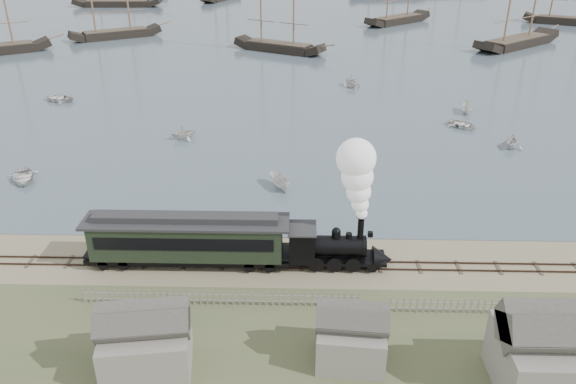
{
  "coord_description": "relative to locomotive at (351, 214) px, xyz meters",
  "views": [
    {
      "loc": [
        -1.1,
        -38.0,
        24.21
      ],
      "look_at": [
        -2.16,
        3.57,
        3.5
      ],
      "focal_mm": 35.0,
      "sensor_mm": 36.0,
      "label": 1
    }
  ],
  "objects": [
    {
      "name": "rowboat_0",
      "position": [
        -31.57,
        14.32,
        -4.05
      ],
      "size": [
        5.07,
        4.53,
        0.87
      ],
      "primitive_type": "imported",
      "rotation": [
        0.0,
        0.0,
        0.46
      ],
      "color": "silver",
      "rests_on": "harbor_water"
    },
    {
      "name": "picket_fence_west",
      "position": [
        -9.08,
        -5.0,
        -4.54
      ],
      "size": [
        19.0,
        0.1,
        1.2
      ],
      "primitive_type": null,
      "color": "gray",
      "rests_on": "ground"
    },
    {
      "name": "rowboat_2",
      "position": [
        -5.82,
        13.41,
        -3.83
      ],
      "size": [
        3.59,
        2.65,
        1.3
      ],
      "primitive_type": "imported",
      "rotation": [
        0.0,
        0.0,
        3.61
      ],
      "color": "silver",
      "rests_on": "harbor_water"
    },
    {
      "name": "rowboat_7",
      "position": [
        3.95,
        49.45,
        -3.58
      ],
      "size": [
        4.3,
        4.06,
        1.8
      ],
      "primitive_type": "imported",
      "rotation": [
        0.0,
        0.0,
        0.41
      ],
      "color": "silver",
      "rests_on": "harbor_water"
    },
    {
      "name": "locomotive",
      "position": [
        0.0,
        0.0,
        0.0
      ],
      "size": [
        7.91,
        2.95,
        9.86
      ],
      "color": "black",
      "rests_on": "ground"
    },
    {
      "name": "beached_dinghy",
      "position": [
        -2.19,
        2.51,
        -4.18
      ],
      "size": [
        2.83,
        3.72,
        0.72
      ],
      "primitive_type": "imported",
      "rotation": [
        0.0,
        0.0,
        1.67
      ],
      "color": "silver",
      "rests_on": "ground"
    },
    {
      "name": "rowboat_1",
      "position": [
        -17.66,
        26.46,
        -3.65
      ],
      "size": [
        3.91,
        4.07,
        1.65
      ],
      "primitive_type": "imported",
      "rotation": [
        0.0,
        0.0,
        2.09
      ],
      "color": "silver",
      "rests_on": "harbor_water"
    },
    {
      "name": "rowboat_6",
      "position": [
        -38.59,
        41.03,
        -4.02
      ],
      "size": [
        4.22,
        5.08,
        0.91
      ],
      "primitive_type": "imported",
      "rotation": [
        0.0,
        0.0,
        4.44
      ],
      "color": "silver",
      "rests_on": "harbor_water"
    },
    {
      "name": "shed_left",
      "position": [
        -12.58,
        -11.0,
        -4.54
      ],
      "size": [
        5.0,
        4.0,
        4.1
      ],
      "primitive_type": null,
      "color": "gray",
      "rests_on": "ground"
    },
    {
      "name": "rowboat_3",
      "position": [
        16.54,
        31.27,
        -4.08
      ],
      "size": [
        4.66,
        4.67,
        0.8
      ],
      "primitive_type": "imported",
      "rotation": [
        0.0,
        0.0,
        0.79
      ],
      "color": "silver",
      "rests_on": "harbor_water"
    },
    {
      "name": "rail_track",
      "position": [
        -2.58,
        0.0,
        -4.5
      ],
      "size": [
        120.0,
        1.8,
        0.16
      ],
      "color": "#34251C",
      "rests_on": "ground"
    },
    {
      "name": "shed_mid",
      "position": [
        -0.58,
        -10.0,
        -4.54
      ],
      "size": [
        4.0,
        3.5,
        3.6
      ],
      "primitive_type": null,
      "color": "gray",
      "rests_on": "ground"
    },
    {
      "name": "ground",
      "position": [
        -2.58,
        2.0,
        -4.54
      ],
      "size": [
        600.0,
        600.0,
        0.0
      ],
      "primitive_type": "plane",
      "color": "gray",
      "rests_on": "ground"
    },
    {
      "name": "rowboat_5",
      "position": [
        18.51,
        37.12,
        -3.84
      ],
      "size": [
        3.46,
        1.85,
        1.27
      ],
      "primitive_type": "imported",
      "rotation": [
        0.0,
        0.0,
        2.95
      ],
      "color": "silver",
      "rests_on": "harbor_water"
    },
    {
      "name": "passenger_coach",
      "position": [
        -12.2,
        -0.0,
        -2.19
      ],
      "size": [
        15.39,
        2.97,
        3.74
      ],
      "color": "black",
      "rests_on": "ground"
    },
    {
      "name": "rowboat_4",
      "position": [
        20.43,
        24.61,
        -3.68
      ],
      "size": [
        3.88,
        3.71,
        1.59
      ],
      "primitive_type": "imported",
      "rotation": [
        0.0,
        0.0,
        5.8
      ],
      "color": "silver",
      "rests_on": "harbor_water"
    },
    {
      "name": "picket_fence_east",
      "position": [
        9.92,
        -5.5,
        -4.54
      ],
      "size": [
        15.0,
        0.1,
        1.2
      ],
      "primitive_type": null,
      "color": "gray",
      "rests_on": "ground"
    }
  ]
}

